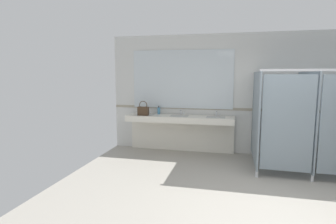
# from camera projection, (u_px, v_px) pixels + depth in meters

# --- Properties ---
(ground_plane) EXTENTS (7.33, 6.09, 0.10)m
(ground_plane) POSITION_uv_depth(u_px,v_px,m) (285.00, 215.00, 3.73)
(ground_plane) COLOR #9E998E
(wall_back) EXTENTS (7.33, 0.12, 2.79)m
(wall_back) POSITION_uv_depth(u_px,v_px,m) (266.00, 95.00, 6.24)
(wall_back) COLOR silver
(wall_back) RESTS_ON ground_plane
(wall_back_tile_band) EXTENTS (7.33, 0.01, 0.06)m
(wall_back_tile_band) POSITION_uv_depth(u_px,v_px,m) (266.00, 110.00, 6.23)
(wall_back_tile_band) COLOR #9E937F
(wall_back_tile_band) RESTS_ON wall_back
(vanity_counter) EXTENTS (2.53, 0.53, 1.00)m
(vanity_counter) POSITION_uv_depth(u_px,v_px,m) (180.00, 125.00, 6.53)
(vanity_counter) COLOR silver
(vanity_counter) RESTS_ON ground_plane
(mirror_panel) EXTENTS (2.43, 0.02, 1.39)m
(mirror_panel) POSITION_uv_depth(u_px,v_px,m) (182.00, 79.00, 6.57)
(mirror_panel) COLOR silver
(mirror_panel) RESTS_ON wall_back
(bathroom_stalls) EXTENTS (2.85, 1.57, 1.95)m
(bathroom_stalls) POSITION_uv_depth(u_px,v_px,m) (336.00, 120.00, 5.01)
(bathroom_stalls) COLOR gray
(bathroom_stalls) RESTS_ON ground_plane
(handbag) EXTENTS (0.26, 0.11, 0.34)m
(handbag) POSITION_uv_depth(u_px,v_px,m) (143.00, 111.00, 6.46)
(handbag) COLOR #3F2D1E
(handbag) RESTS_ON vanity_counter
(soap_dispenser) EXTENTS (0.07, 0.07, 0.20)m
(soap_dispenser) POSITION_uv_depth(u_px,v_px,m) (159.00, 111.00, 6.68)
(soap_dispenser) COLOR teal
(soap_dispenser) RESTS_ON vanity_counter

